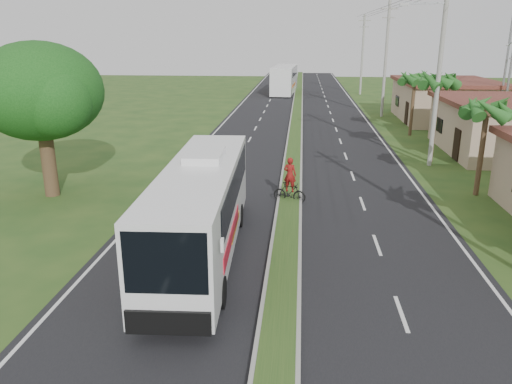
{
  "coord_description": "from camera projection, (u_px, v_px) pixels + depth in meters",
  "views": [
    {
      "loc": [
        0.45,
        -13.06,
        7.7
      ],
      "look_at": [
        -1.25,
        5.72,
        1.8
      ],
      "focal_mm": 35.0,
      "sensor_mm": 36.0,
      "label": 1
    }
  ],
  "objects": [
    {
      "name": "ground",
      "position": [
        281.0,
        308.0,
        14.75
      ],
      "size": [
        180.0,
        180.0,
        0.0
      ],
      "primitive_type": "plane",
      "color": "#24471A",
      "rests_on": "ground"
    },
    {
      "name": "road_asphalt",
      "position": [
        293.0,
        155.0,
        33.76
      ],
      "size": [
        14.0,
        160.0,
        0.02
      ],
      "primitive_type": "cube",
      "color": "black",
      "rests_on": "ground"
    },
    {
      "name": "median_strip",
      "position": [
        293.0,
        154.0,
        33.73
      ],
      "size": [
        1.2,
        160.0,
        0.18
      ],
      "color": "gray",
      "rests_on": "ground"
    },
    {
      "name": "lane_edge_left",
      "position": [
        196.0,
        153.0,
        34.34
      ],
      "size": [
        0.12,
        160.0,
        0.01
      ],
      "primitive_type": "cube",
      "color": "silver",
      "rests_on": "ground"
    },
    {
      "name": "lane_edge_right",
      "position": [
        394.0,
        157.0,
        33.18
      ],
      "size": [
        0.12,
        160.0,
        0.01
      ],
      "primitive_type": "cube",
      "color": "silver",
      "rests_on": "ground"
    },
    {
      "name": "shop_mid",
      "position": [
        501.0,
        126.0,
        33.9
      ],
      "size": [
        7.6,
        10.6,
        3.67
      ],
      "color": "tan",
      "rests_on": "ground"
    },
    {
      "name": "shop_far",
      "position": [
        445.0,
        100.0,
        47.19
      ],
      "size": [
        8.6,
        11.6,
        3.82
      ],
      "color": "tan",
      "rests_on": "ground"
    },
    {
      "name": "palm_verge_b",
      "position": [
        487.0,
        109.0,
        24.05
      ],
      "size": [
        2.4,
        2.4,
        5.05
      ],
      "color": "#473321",
      "rests_on": "ground"
    },
    {
      "name": "palm_verge_c",
      "position": [
        439.0,
        80.0,
        30.52
      ],
      "size": [
        2.4,
        2.4,
        5.85
      ],
      "color": "#473321",
      "rests_on": "ground"
    },
    {
      "name": "palm_verge_d",
      "position": [
        415.0,
        78.0,
        39.21
      ],
      "size": [
        2.4,
        2.4,
        5.25
      ],
      "color": "#473321",
      "rests_on": "ground"
    },
    {
      "name": "shade_tree",
      "position": [
        38.0,
        95.0,
        23.82
      ],
      "size": [
        6.3,
        6.0,
        7.54
      ],
      "color": "#473321",
      "rests_on": "ground"
    },
    {
      "name": "utility_pole_b",
      "position": [
        440.0,
        62.0,
        29.26
      ],
      "size": [
        3.2,
        0.28,
        12.0
      ],
      "color": "gray",
      "rests_on": "ground"
    },
    {
      "name": "utility_pole_c",
      "position": [
        386.0,
        58.0,
        48.45
      ],
      "size": [
        1.6,
        0.28,
        11.0
      ],
      "color": "gray",
      "rests_on": "ground"
    },
    {
      "name": "utility_pole_d",
      "position": [
        362.0,
        54.0,
        67.53
      ],
      "size": [
        1.6,
        0.28,
        10.5
      ],
      "color": "gray",
      "rests_on": "ground"
    },
    {
      "name": "coach_bus_main",
      "position": [
        202.0,
        203.0,
        17.74
      ],
      "size": [
        2.81,
        11.4,
        3.66
      ],
      "rotation": [
        0.0,
        0.0,
        0.04
      ],
      "color": "white",
      "rests_on": "ground"
    },
    {
      "name": "coach_bus_far",
      "position": [
        285.0,
        78.0,
        70.19
      ],
      "size": [
        3.43,
        12.96,
        3.74
      ],
      "rotation": [
        0.0,
        0.0,
        -0.05
      ],
      "color": "white",
      "rests_on": "ground"
    },
    {
      "name": "motorcyclist",
      "position": [
        290.0,
        186.0,
        23.94
      ],
      "size": [
        1.68,
        0.88,
        2.23
      ],
      "rotation": [
        0.0,
        0.0,
        -0.28
      ],
      "color": "black",
      "rests_on": "ground"
    }
  ]
}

